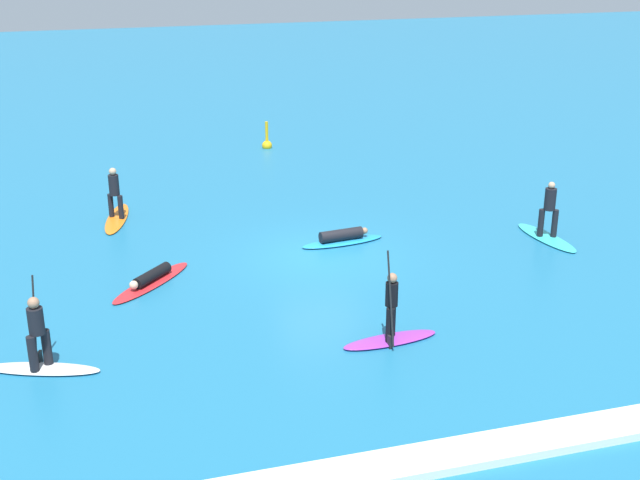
% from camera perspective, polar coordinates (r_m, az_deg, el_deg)
% --- Properties ---
extents(ground_plane, '(120.00, 120.00, 0.00)m').
position_cam_1_polar(ground_plane, '(24.99, 0.00, -1.07)').
color(ground_plane, '#1E6B93').
rests_on(ground_plane, ground).
extents(surfer_on_red_board, '(2.68, 2.79, 0.39)m').
position_cam_1_polar(surfer_on_red_board, '(23.49, -11.45, -2.65)').
color(surfer_on_red_board, red).
rests_on(surfer_on_red_board, ground_plane).
extents(surfer_on_teal_board, '(1.04, 2.86, 1.87)m').
position_cam_1_polar(surfer_on_teal_board, '(27.09, 15.27, 1.07)').
color(surfer_on_teal_board, '#33C6CC').
rests_on(surfer_on_teal_board, ground_plane).
extents(surfer_on_white_board, '(2.66, 1.42, 2.12)m').
position_cam_1_polar(surfer_on_white_board, '(19.55, -18.57, -7.15)').
color(surfer_on_white_board, white).
rests_on(surfer_on_white_board, ground_plane).
extents(surfer_on_purple_board, '(2.46, 0.92, 2.37)m').
position_cam_1_polar(surfer_on_purple_board, '(19.86, 4.85, -5.73)').
color(surfer_on_purple_board, purple).
rests_on(surfer_on_purple_board, ground_plane).
extents(surfer_on_blue_board, '(2.75, 0.99, 0.46)m').
position_cam_1_polar(surfer_on_blue_board, '(25.91, 1.54, 0.13)').
color(surfer_on_blue_board, '#1E8CD1').
rests_on(surfer_on_blue_board, ground_plane).
extents(surfer_on_orange_board, '(1.25, 3.18, 1.80)m').
position_cam_1_polar(surfer_on_orange_board, '(28.67, -13.76, 2.29)').
color(surfer_on_orange_board, orange).
rests_on(surfer_on_orange_board, ground_plane).
extents(marker_buoy, '(0.44, 0.44, 1.29)m').
position_cam_1_polar(marker_buoy, '(37.10, -3.64, 6.59)').
color(marker_buoy, yellow).
rests_on(marker_buoy, ground_plane).
extents(wave_crest, '(14.99, 0.90, 0.18)m').
position_cam_1_polar(wave_crest, '(16.35, 10.53, -14.01)').
color(wave_crest, silver).
rests_on(wave_crest, ground_plane).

